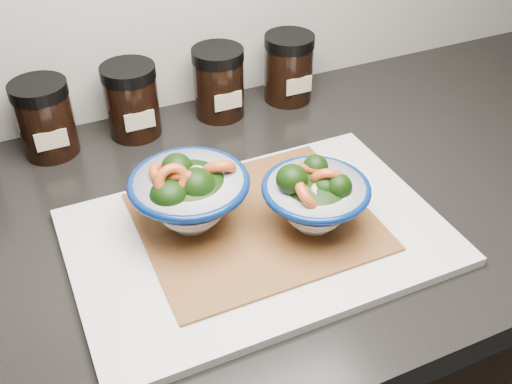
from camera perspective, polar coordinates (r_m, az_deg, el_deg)
name	(u,v)px	position (r m, az deg, el deg)	size (l,w,h in m)	color
countertop	(140,250)	(0.77, -10.97, -5.41)	(3.50, 0.60, 0.04)	black
cutting_board	(258,237)	(0.74, 0.22, -4.30)	(0.45, 0.30, 0.01)	silver
bamboo_mat	(256,221)	(0.75, 0.00, -2.78)	(0.28, 0.24, 0.00)	#945E2C
bowl_left	(189,194)	(0.72, -6.40, -0.17)	(0.15, 0.15, 0.11)	white
bowl_right	(315,197)	(0.72, 5.67, -0.52)	(0.13, 0.13, 0.09)	white
spice_jar_b	(45,119)	(0.92, -19.44, 6.61)	(0.08, 0.08, 0.11)	black
spice_jar_c	(132,101)	(0.93, -11.74, 8.53)	(0.08, 0.08, 0.11)	black
spice_jar_d	(219,82)	(0.97, -3.57, 10.37)	(0.08, 0.08, 0.11)	black
spice_jar_e	(289,68)	(1.01, 3.12, 11.72)	(0.08, 0.08, 0.11)	black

